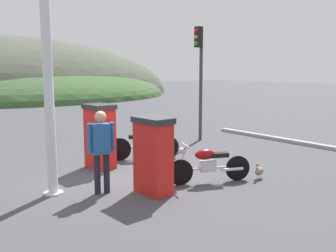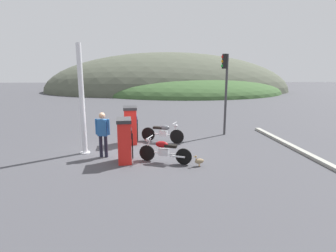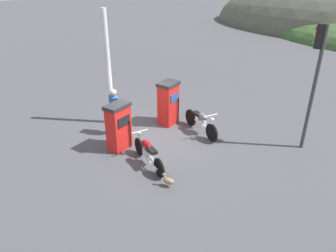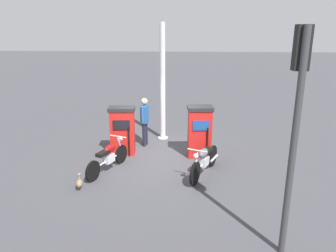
{
  "view_description": "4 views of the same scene",
  "coord_description": "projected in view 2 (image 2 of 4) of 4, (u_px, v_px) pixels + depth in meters",
  "views": [
    {
      "loc": [
        -4.42,
        -7.7,
        2.6
      ],
      "look_at": [
        1.2,
        0.19,
        1.13
      ],
      "focal_mm": 40.18,
      "sensor_mm": 36.0,
      "label": 1
    },
    {
      "loc": [
        0.86,
        -10.9,
        3.36
      ],
      "look_at": [
        1.42,
        0.03,
        1.06
      ],
      "focal_mm": 29.11,
      "sensor_mm": 36.0,
      "label": 2
    },
    {
      "loc": [
        7.06,
        -7.4,
        5.5
      ],
      "look_at": [
        1.33,
        -0.58,
        1.07
      ],
      "focal_mm": 33.76,
      "sensor_mm": 36.0,
      "label": 3
    },
    {
      "loc": [
        9.72,
        1.07,
        3.97
      ],
      "look_at": [
        0.44,
        0.3,
        1.21
      ],
      "focal_mm": 33.9,
      "sensor_mm": 36.0,
      "label": 4
    }
  ],
  "objects": [
    {
      "name": "attendant_person",
      "position": [
        103.0,
        132.0,
        10.39
      ],
      "size": [
        0.58,
        0.27,
        1.76
      ],
      "color": "#1E1E2D",
      "rests_on": "ground"
    },
    {
      "name": "distant_hill_secondary",
      "position": [
        168.0,
        91.0,
        42.58
      ],
      "size": [
        37.19,
        22.59,
        11.7
      ],
      "color": "#4C5142",
      "rests_on": "ground"
    },
    {
      "name": "motorcycle_far_pump",
      "position": [
        163.0,
        132.0,
        12.65
      ],
      "size": [
        1.95,
        0.93,
        0.96
      ],
      "color": "black",
      "rests_on": "ground"
    },
    {
      "name": "motorcycle_near_pump",
      "position": [
        164.0,
        150.0,
        9.89
      ],
      "size": [
        1.89,
        0.89,
        0.93
      ],
      "color": "black",
      "rests_on": "ground"
    },
    {
      "name": "canopy_support_pole",
      "position": [
        82.0,
        102.0,
        10.68
      ],
      "size": [
        0.4,
        0.4,
        4.33
      ],
      "color": "silver",
      "rests_on": "ground"
    },
    {
      "name": "ground_plane",
      "position": [
        134.0,
        152.0,
        11.3
      ],
      "size": [
        120.0,
        120.0,
        0.0
      ],
      "primitive_type": "plane",
      "color": "#424247"
    },
    {
      "name": "fuel_pump_near",
      "position": [
        125.0,
        140.0,
        9.87
      ],
      "size": [
        0.6,
        0.91,
        1.62
      ],
      "color": "red",
      "rests_on": "ground"
    },
    {
      "name": "road_edge_kerb",
      "position": [
        295.0,
        148.0,
        11.63
      ],
      "size": [
        0.63,
        7.58,
        0.12
      ],
      "color": "#9E9E93",
      "rests_on": "ground"
    },
    {
      "name": "wandering_duck",
      "position": [
        199.0,
        161.0,
        9.56
      ],
      "size": [
        0.4,
        0.25,
        0.41
      ],
      "color": "#847051",
      "rests_on": "ground"
    },
    {
      "name": "roadside_traffic_light",
      "position": [
        225.0,
        81.0,
        13.67
      ],
      "size": [
        0.38,
        0.25,
        4.09
      ],
      "color": "#38383A",
      "rests_on": "ground"
    },
    {
      "name": "fuel_pump_far",
      "position": [
        130.0,
        125.0,
        12.37
      ],
      "size": [
        0.68,
        0.87,
        1.7
      ],
      "color": "red",
      "rests_on": "ground"
    },
    {
      "name": "distant_hill_main",
      "position": [
        184.0,
        92.0,
        41.43
      ],
      "size": [
        28.35,
        24.59,
        6.16
      ],
      "color": "#38562D",
      "rests_on": "ground"
    }
  ]
}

